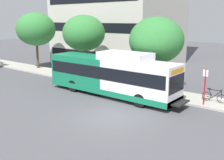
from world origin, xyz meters
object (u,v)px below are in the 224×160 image
Objects in this scene: bus_stop_sign_pole at (205,84)px; street_tree_mid_block at (84,33)px; bicycle_parked at (214,96)px; street_tree_near_stop at (156,40)px; street_tree_far_block at (36,29)px; transit_bus at (111,75)px.

street_tree_mid_block reaches higher than bus_stop_sign_pole.
street_tree_near_stop is (0.78, 5.42, 3.80)m from bicycle_parked.
street_tree_near_stop reaches higher than bus_stop_sign_pole.
street_tree_mid_block is at bearing 88.71° from street_tree_near_stop.
bicycle_parked is at bearing -18.33° from bus_stop_sign_pole.
bus_stop_sign_pole is 21.89m from street_tree_far_block.
bicycle_parked is (2.99, -7.33, -1.14)m from transit_bus.
bus_stop_sign_pole is 1.58m from bicycle_parked.
street_tree_far_block is (1.68, 21.58, 3.26)m from bus_stop_sign_pole.
street_tree_near_stop reaches higher than bicycle_parked.
transit_bus is 1.97× the size of street_tree_near_stop.
street_tree_far_block reaches higher than street_tree_mid_block.
street_tree_far_block is at bearing 85.55° from bus_stop_sign_pole.
bus_stop_sign_pole is 0.40× the size of street_tree_mid_block.
bus_stop_sign_pole is (1.89, -6.97, -0.05)m from transit_bus.
street_tree_mid_block reaches higher than bicycle_parked.
transit_bus is 5.00m from street_tree_near_stop.
street_tree_mid_block is (3.97, 6.86, 2.96)m from transit_bus.
street_tree_mid_block is 7.76m from street_tree_far_block.
bicycle_parked is at bearing -98.25° from street_tree_near_stop.
bus_stop_sign_pole is at bearing 161.67° from bicycle_parked.
street_tree_mid_block reaches higher than transit_bus.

